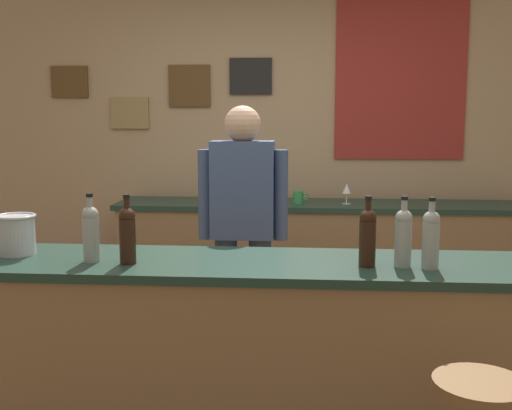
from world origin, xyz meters
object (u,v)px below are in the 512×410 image
Objects in this scene: bartender at (243,225)px; wine_glass_a at (257,189)px; wine_bottle_e at (431,237)px; wine_glass_b at (277,189)px; wine_bottle_a at (91,232)px; ice_bucket at (16,234)px; wine_bottle_d at (403,236)px; coffee_mug at (298,197)px; wine_bottle_c at (368,235)px; wine_glass_c at (347,189)px; wine_bottle_b at (127,233)px.

bartender is 10.45× the size of wine_glass_a.
wine_glass_b is at bearing 109.68° from wine_bottle_e.
ice_bucket is at bearing 163.59° from wine_bottle_a.
ice_bucket is (-1.76, 0.10, -0.04)m from wine_bottle_d.
ice_bucket is at bearing -116.33° from wine_glass_a.
wine_glass_b is 0.18m from coffee_mug.
wine_bottle_a is 1.21m from wine_bottle_c.
coffee_mug is (0.89, 2.07, -0.11)m from wine_bottle_a.
wine_bottle_d is (0.15, 0.00, 0.00)m from wine_bottle_c.
wine_glass_a is at bearing 179.36° from wine_glass_b.
bartender is 5.29× the size of wine_bottle_a.
ice_bucket is (-1.61, 0.11, -0.04)m from wine_bottle_c.
coffee_mug is (-0.58, 2.09, -0.11)m from wine_bottle_e.
wine_bottle_d reaches higher than wine_glass_b.
wine_glass_c is at bearing 0.38° from wine_glass_b.
wine_bottle_a is at bearing -122.59° from bartender.
wine_bottle_a is 2.43m from wine_glass_c.
wine_bottle_d is 2.16m from wine_glass_b.
bartender is 1.20m from coffee_mug.
coffee_mug is (-0.36, -0.01, -0.06)m from wine_glass_c.
wine_bottle_e reaches higher than coffee_mug.
wine_bottle_c is at bearing -81.13° from coffee_mug.
wine_glass_c is at bearing 96.01° from wine_bottle_e.
bartender is 1.03m from wine_bottle_b.
wine_bottle_c is 2.07m from wine_glass_c.
wine_bottle_d is at bearing -86.94° from wine_glass_c.
wine_bottle_a is 1.00× the size of wine_bottle_e.
wine_bottle_c is 1.00× the size of wine_bottle_d.
wine_bottle_c is at bearing -55.09° from bartender.
bartender is at bearing 66.27° from wine_bottle_b.
wine_glass_a is at bearing 90.50° from bartender.
wine_bottle_c is (1.04, 0.03, 0.00)m from wine_bottle_b.
wine_bottle_c reaches higher than wine_glass_b.
wine_bottle_a is 1.97× the size of wine_glass_c.
wine_glass_b is 1.00× the size of wine_glass_c.
wine_bottle_a is 0.17m from wine_bottle_b.
wine_bottle_b is at bearing -117.15° from wine_glass_c.
wine_bottle_e is 1.97× the size of wine_glass_a.
ice_bucket is at bearing 176.17° from wine_bottle_c.
bartender reaches higher than coffee_mug.
wine_glass_c is 1.24× the size of coffee_mug.
wine_bottle_a is at bearing -179.42° from wine_bottle_d.
wine_glass_c is at bearing 62.85° from wine_bottle_b.
bartender reaches higher than wine_glass_c.
wine_bottle_e is 2.22m from wine_glass_b.
wine_bottle_a and wine_bottle_e have the same top height.
wine_bottle_b and wine_bottle_c have the same top height.
wine_bottle_e is (0.11, -0.03, 0.00)m from wine_bottle_d.
wine_bottle_b reaches higher than wine_glass_a.
wine_bottle_d is at bearing -77.08° from coffee_mug.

